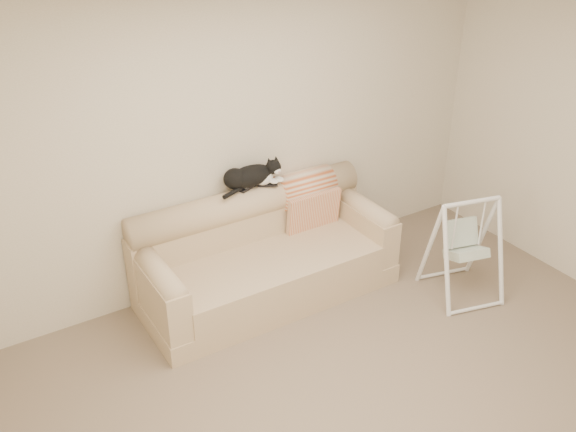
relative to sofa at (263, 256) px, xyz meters
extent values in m
plane|color=brown|center=(-0.01, -1.62, -0.35)|extent=(5.00, 5.00, 0.00)
cube|color=beige|center=(-0.01, 0.38, 0.95)|extent=(5.00, 0.04, 2.60)
cube|color=white|center=(-0.01, -1.62, 2.24)|extent=(5.00, 4.00, 0.02)
cube|color=tan|center=(0.00, -0.09, -0.26)|extent=(2.20, 0.90, 0.18)
cube|color=tan|center=(0.00, -0.20, -0.05)|extent=(1.80, 0.68, 0.24)
cube|color=tan|center=(0.00, 0.25, 0.08)|extent=(2.20, 0.22, 0.50)
cylinder|color=tan|center=(0.00, 0.25, 0.41)|extent=(2.16, 0.28, 0.28)
cube|color=tan|center=(-0.99, -0.09, 0.04)|extent=(0.20, 0.88, 0.42)
cylinder|color=tan|center=(-0.99, -0.09, 0.25)|extent=(0.18, 0.84, 0.18)
cube|color=tan|center=(0.99, -0.09, 0.04)|extent=(0.20, 0.88, 0.42)
cylinder|color=tan|center=(0.99, -0.09, 0.25)|extent=(0.18, 0.84, 0.18)
cube|color=black|center=(0.00, 0.25, 0.56)|extent=(0.19, 0.12, 0.02)
cube|color=gray|center=(0.00, 0.25, 0.57)|extent=(0.11, 0.07, 0.01)
cube|color=black|center=(0.18, 0.21, 0.56)|extent=(0.17, 0.12, 0.02)
ellipsoid|color=black|center=(0.03, 0.25, 0.66)|extent=(0.43, 0.22, 0.18)
ellipsoid|color=black|center=(-0.11, 0.26, 0.67)|extent=(0.21, 0.19, 0.18)
ellipsoid|color=white|center=(0.15, 0.23, 0.62)|extent=(0.17, 0.12, 0.12)
ellipsoid|color=black|center=(0.24, 0.22, 0.70)|extent=(0.14, 0.14, 0.12)
ellipsoid|color=white|center=(0.25, 0.17, 0.69)|extent=(0.07, 0.06, 0.05)
sphere|color=#BF7272|center=(0.25, 0.14, 0.69)|extent=(0.01, 0.01, 0.01)
cone|color=black|center=(0.20, 0.23, 0.77)|extent=(0.07, 0.07, 0.06)
cone|color=black|center=(0.28, 0.23, 0.77)|extent=(0.06, 0.07, 0.06)
sphere|color=olive|center=(0.22, 0.17, 0.71)|extent=(0.02, 0.02, 0.02)
sphere|color=olive|center=(0.27, 0.17, 0.71)|extent=(0.02, 0.02, 0.02)
ellipsoid|color=white|center=(0.22, 0.19, 0.59)|extent=(0.08, 0.10, 0.04)
ellipsoid|color=white|center=(0.28, 0.19, 0.59)|extent=(0.08, 0.10, 0.04)
cylinder|color=black|center=(-0.17, 0.18, 0.59)|extent=(0.23, 0.12, 0.04)
cylinder|color=#C9592B|center=(0.58, 0.25, 0.41)|extent=(0.54, 0.33, 0.33)
cube|color=#C9592B|center=(0.58, 0.08, 0.21)|extent=(0.54, 0.09, 0.42)
cylinder|color=white|center=(1.17, -1.01, 0.10)|extent=(0.11, 0.32, 0.91)
cylinder|color=white|center=(1.23, -0.74, 0.10)|extent=(0.11, 0.32, 0.91)
cylinder|color=white|center=(1.67, -1.13, 0.10)|extent=(0.11, 0.32, 0.91)
cylinder|color=white|center=(1.73, -0.86, 0.10)|extent=(0.11, 0.32, 0.91)
cylinder|color=white|center=(1.45, -0.94, 0.55)|extent=(0.51, 0.16, 0.04)
cylinder|color=white|center=(1.38, -1.21, -0.33)|extent=(0.51, 0.15, 0.03)
cylinder|color=white|center=(1.52, -0.67, -0.33)|extent=(0.51, 0.15, 0.03)
cube|color=white|center=(1.44, -0.97, 0.07)|extent=(0.35, 0.33, 0.17)
cube|color=white|center=(1.47, -0.85, 0.21)|extent=(0.32, 0.20, 0.24)
cylinder|color=white|center=(1.32, -0.91, 0.33)|extent=(0.02, 0.02, 0.43)
cylinder|color=white|center=(1.58, -0.97, 0.33)|extent=(0.02, 0.02, 0.43)
camera|label=1|loc=(-2.29, -4.11, 2.97)|focal=40.00mm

